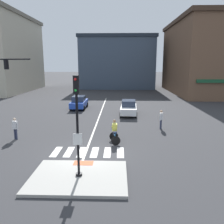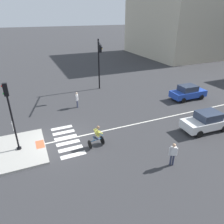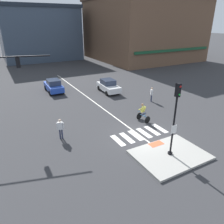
% 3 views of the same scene
% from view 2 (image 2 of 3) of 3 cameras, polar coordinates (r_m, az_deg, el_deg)
% --- Properties ---
extents(ground_plane, '(300.00, 300.00, 0.00)m').
position_cam_2_polar(ground_plane, '(16.87, -13.57, -7.78)').
color(ground_plane, '#333335').
extents(traffic_island, '(4.78, 3.59, 0.15)m').
position_cam_2_polar(traffic_island, '(16.78, -23.97, -9.39)').
color(traffic_island, '#A3A099').
rests_on(traffic_island, ground).
extents(tactile_pad_front, '(1.10, 0.60, 0.01)m').
position_cam_2_polar(tactile_pad_front, '(16.69, -19.07, -8.33)').
color(tactile_pad_front, '#DB5B38').
rests_on(tactile_pad_front, traffic_island).
extents(signal_pole, '(0.44, 0.38, 4.95)m').
position_cam_2_polar(signal_pole, '(15.36, -26.00, 0.04)').
color(signal_pole, black).
rests_on(signal_pole, traffic_island).
extents(crosswalk_stripe_a, '(0.44, 1.80, 0.01)m').
position_cam_2_polar(crosswalk_stripe_a, '(18.70, -13.58, -4.24)').
color(crosswalk_stripe_a, silver).
rests_on(crosswalk_stripe_a, ground).
extents(crosswalk_stripe_b, '(0.44, 1.80, 0.01)m').
position_cam_2_polar(crosswalk_stripe_b, '(17.98, -13.07, -5.47)').
color(crosswalk_stripe_b, silver).
rests_on(crosswalk_stripe_b, ground).
extents(crosswalk_stripe_c, '(0.44, 1.80, 0.01)m').
position_cam_2_polar(crosswalk_stripe_c, '(17.27, -12.52, -6.80)').
color(crosswalk_stripe_c, silver).
rests_on(crosswalk_stripe_c, ground).
extents(crosswalk_stripe_d, '(0.44, 1.80, 0.01)m').
position_cam_2_polar(crosswalk_stripe_d, '(16.57, -11.91, -8.24)').
color(crosswalk_stripe_d, silver).
rests_on(crosswalk_stripe_d, ground).
extents(crosswalk_stripe_e, '(0.44, 1.80, 0.01)m').
position_cam_2_polar(crosswalk_stripe_e, '(15.89, -11.24, -9.81)').
color(crosswalk_stripe_e, silver).
rests_on(crosswalk_stripe_e, ground).
extents(crosswalk_stripe_f, '(0.44, 1.80, 0.01)m').
position_cam_2_polar(crosswalk_stripe_f, '(15.22, -10.51, -11.52)').
color(crosswalk_stripe_f, silver).
rests_on(crosswalk_stripe_f, ground).
extents(lane_centre_line, '(0.14, 28.00, 0.01)m').
position_cam_2_polar(lane_centre_line, '(20.62, 14.60, -1.40)').
color(lane_centre_line, silver).
rests_on(lane_centre_line, ground).
extents(traffic_light_mast, '(5.33, 1.65, 6.24)m').
position_cam_2_polar(traffic_light_mast, '(25.58, -3.49, 14.45)').
color(traffic_light_mast, black).
rests_on(traffic_light_mast, ground).
extents(building_corner_left, '(20.76, 20.60, 15.15)m').
position_cam_2_polar(building_corner_left, '(54.09, 19.24, 22.75)').
color(building_corner_left, beige).
rests_on(building_corner_left, ground).
extents(car_blue_westbound_distant, '(1.90, 4.13, 1.64)m').
position_cam_2_polar(car_blue_westbound_distant, '(25.51, 20.05, 5.10)').
color(car_blue_westbound_distant, '#2347B7').
rests_on(car_blue_westbound_distant, ground).
extents(car_white_eastbound_far, '(2.02, 4.19, 1.64)m').
position_cam_2_polar(car_white_eastbound_far, '(19.25, 24.39, -2.31)').
color(car_white_eastbound_far, white).
rests_on(car_white_eastbound_far, ground).
extents(cyclist, '(0.82, 1.18, 1.68)m').
position_cam_2_polar(cyclist, '(15.46, -4.20, -6.56)').
color(cyclist, black).
rests_on(cyclist, ground).
extents(pedestrian_at_curb_left, '(0.52, 0.34, 1.67)m').
position_cam_2_polar(pedestrian_at_curb_left, '(21.98, -9.57, 3.62)').
color(pedestrian_at_curb_left, '#2D334C').
rests_on(pedestrian_at_curb_left, ground).
extents(pedestrian_waiting_far_side, '(0.36, 0.50, 1.67)m').
position_cam_2_polar(pedestrian_waiting_far_side, '(14.11, 16.35, -10.63)').
color(pedestrian_waiting_far_side, '#2D334C').
rests_on(pedestrian_waiting_far_side, ground).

